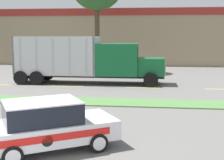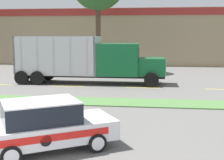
% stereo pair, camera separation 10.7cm
% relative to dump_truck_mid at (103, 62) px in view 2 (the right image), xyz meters
% --- Properties ---
extents(grass_verge, '(120.00, 2.02, 0.06)m').
position_rel_dump_truck_mid_xyz_m(grass_verge, '(0.27, -6.51, -1.60)').
color(grass_verge, '#517F42').
rests_on(grass_verge, ground_plane).
extents(centre_line_4, '(2.40, 0.14, 0.01)m').
position_rel_dump_truck_mid_xyz_m(centre_line_4, '(-2.30, -1.50, -1.62)').
color(centre_line_4, yellow).
rests_on(centre_line_4, ground_plane).
extents(centre_line_5, '(2.40, 0.14, 0.01)m').
position_rel_dump_truck_mid_xyz_m(centre_line_5, '(3.10, -1.50, -1.62)').
color(centre_line_5, yellow).
rests_on(centre_line_5, ground_plane).
extents(centre_line_6, '(2.40, 0.14, 0.01)m').
position_rel_dump_truck_mid_xyz_m(centre_line_6, '(8.50, -1.50, -1.62)').
color(centre_line_6, yellow).
rests_on(centre_line_6, ground_plane).
extents(dump_truck_mid, '(11.16, 2.74, 3.53)m').
position_rel_dump_truck_mid_xyz_m(dump_truck_mid, '(0.00, 0.00, 0.00)').
color(dump_truck_mid, black).
rests_on(dump_truck_mid, ground_plane).
extents(rally_car, '(4.56, 3.78, 1.65)m').
position_rel_dump_truck_mid_xyz_m(rally_car, '(0.26, -13.67, -0.81)').
color(rally_car, white).
rests_on(rally_car, ground_plane).
extents(store_building_backdrop, '(38.58, 12.10, 6.71)m').
position_rel_dump_truck_mid_xyz_m(store_building_backdrop, '(-2.15, 19.35, 1.73)').
color(store_building_backdrop, '#9E896B').
rests_on(store_building_backdrop, ground_plane).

